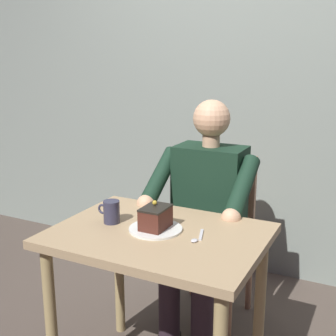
{
  "coord_description": "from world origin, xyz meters",
  "views": [
    {
      "loc": [
        -0.81,
        1.51,
        1.45
      ],
      "look_at": [
        0.01,
        -0.1,
        0.99
      ],
      "focal_mm": 47.24,
      "sensor_mm": 36.0,
      "label": 1
    }
  ],
  "objects_px": {
    "coffee_cup": "(112,211)",
    "dessert_spoon": "(197,238)",
    "dining_table": "(159,257)",
    "chair": "(215,228)",
    "cake_slice": "(156,217)",
    "seated_person": "(204,215)"
  },
  "relations": [
    {
      "from": "dining_table",
      "to": "coffee_cup",
      "type": "bearing_deg",
      "value": -0.76
    },
    {
      "from": "chair",
      "to": "seated_person",
      "type": "relative_size",
      "value": 0.74
    },
    {
      "from": "dining_table",
      "to": "coffee_cup",
      "type": "height_order",
      "value": "coffee_cup"
    },
    {
      "from": "cake_slice",
      "to": "dessert_spoon",
      "type": "bearing_deg",
      "value": 178.62
    },
    {
      "from": "dining_table",
      "to": "dessert_spoon",
      "type": "xyz_separation_m",
      "value": [
        -0.17,
        -0.01,
        0.12
      ]
    },
    {
      "from": "coffee_cup",
      "to": "dessert_spoon",
      "type": "xyz_separation_m",
      "value": [
        -0.41,
        -0.0,
        -0.05
      ]
    },
    {
      "from": "cake_slice",
      "to": "dessert_spoon",
      "type": "relative_size",
      "value": 0.96
    },
    {
      "from": "chair",
      "to": "cake_slice",
      "type": "relative_size",
      "value": 6.71
    },
    {
      "from": "chair",
      "to": "coffee_cup",
      "type": "xyz_separation_m",
      "value": [
        0.23,
        0.67,
        0.28
      ]
    },
    {
      "from": "seated_person",
      "to": "cake_slice",
      "type": "distance_m",
      "value": 0.51
    },
    {
      "from": "cake_slice",
      "to": "coffee_cup",
      "type": "distance_m",
      "value": 0.21
    },
    {
      "from": "chair",
      "to": "coffee_cup",
      "type": "height_order",
      "value": "chair"
    },
    {
      "from": "seated_person",
      "to": "dessert_spoon",
      "type": "bearing_deg",
      "value": 109.31
    },
    {
      "from": "dining_table",
      "to": "coffee_cup",
      "type": "relative_size",
      "value": 8.18
    },
    {
      "from": "coffee_cup",
      "to": "chair",
      "type": "bearing_deg",
      "value": -109.03
    },
    {
      "from": "dining_table",
      "to": "cake_slice",
      "type": "relative_size",
      "value": 6.37
    },
    {
      "from": "dining_table",
      "to": "coffee_cup",
      "type": "xyz_separation_m",
      "value": [
        0.23,
        -0.0,
        0.16
      ]
    },
    {
      "from": "cake_slice",
      "to": "seated_person",
      "type": "bearing_deg",
      "value": -92.17
    },
    {
      "from": "seated_person",
      "to": "coffee_cup",
      "type": "distance_m",
      "value": 0.57
    },
    {
      "from": "dessert_spoon",
      "to": "cake_slice",
      "type": "bearing_deg",
      "value": -1.38
    },
    {
      "from": "chair",
      "to": "coffee_cup",
      "type": "bearing_deg",
      "value": 70.97
    },
    {
      "from": "dining_table",
      "to": "cake_slice",
      "type": "height_order",
      "value": "cake_slice"
    }
  ]
}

